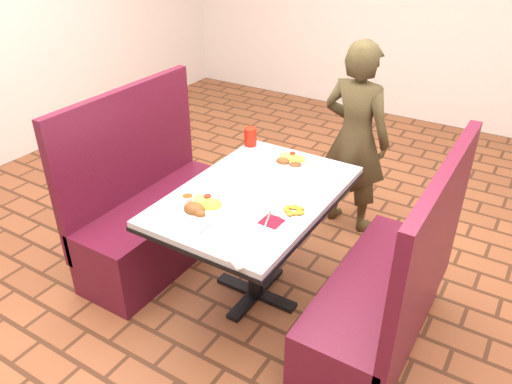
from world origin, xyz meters
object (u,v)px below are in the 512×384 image
at_px(dining_table, 256,207).
at_px(diner_person, 355,139).
at_px(red_tumbler, 250,137).
at_px(booth_bench_right, 384,301).
at_px(booth_bench_left, 155,215).
at_px(far_dinner_plate, 291,159).
at_px(near_dinner_plate, 201,204).
at_px(plantain_plate, 294,211).

distance_m(dining_table, diner_person, 1.10).
distance_m(dining_table, red_tumbler, 0.65).
bearing_deg(dining_table, booth_bench_right, 0.00).
height_order(booth_bench_left, far_dinner_plate, booth_bench_left).
distance_m(booth_bench_right, red_tumbler, 1.36).
bearing_deg(booth_bench_left, dining_table, 0.00).
height_order(dining_table, red_tumbler, red_tumbler).
xyz_separation_m(booth_bench_left, red_tumbler, (0.44, 0.51, 0.48)).
distance_m(diner_person, near_dinner_plate, 1.43).
relative_size(dining_table, red_tumbler, 9.94).
xyz_separation_m(booth_bench_left, near_dinner_plate, (0.65, -0.30, 0.45)).
bearing_deg(red_tumbler, diner_person, 47.90).
bearing_deg(booth_bench_right, diner_person, 120.54).
bearing_deg(far_dinner_plate, near_dinner_plate, -100.90).
bearing_deg(booth_bench_left, red_tumbler, 49.45).
xyz_separation_m(far_dinner_plate, plantain_plate, (0.29, -0.51, -0.01)).
distance_m(dining_table, far_dinner_plate, 0.44).
bearing_deg(red_tumbler, dining_table, -54.91).
distance_m(far_dinner_plate, red_tumbler, 0.36).
height_order(booth_bench_left, plantain_plate, booth_bench_left).
xyz_separation_m(diner_person, near_dinner_plate, (-0.31, -1.39, 0.08)).
height_order(dining_table, plantain_plate, plantain_plate).
distance_m(booth_bench_left, near_dinner_plate, 0.85).
bearing_deg(plantain_plate, diner_person, 96.02).
relative_size(booth_bench_right, far_dinner_plate, 4.60).
xyz_separation_m(plantain_plate, red_tumbler, (-0.64, 0.60, 0.05)).
bearing_deg(plantain_plate, booth_bench_right, 9.18).
bearing_deg(booth_bench_left, far_dinner_plate, 28.37).
bearing_deg(booth_bench_left, booth_bench_right, 0.00).
xyz_separation_m(booth_bench_right, red_tumbler, (-1.16, 0.51, 0.48)).
relative_size(near_dinner_plate, far_dinner_plate, 1.07).
xyz_separation_m(diner_person, red_tumbler, (-0.52, -0.57, 0.11)).
relative_size(dining_table, booth_bench_left, 1.01).
relative_size(diner_person, plantain_plate, 7.93).
distance_m(far_dinner_plate, plantain_plate, 0.59).
bearing_deg(booth_bench_left, diner_person, 48.62).
height_order(diner_person, plantain_plate, diner_person).
distance_m(near_dinner_plate, plantain_plate, 0.49).
xyz_separation_m(far_dinner_plate, red_tumbler, (-0.35, 0.09, 0.04)).
relative_size(booth_bench_right, red_tumbler, 9.84).
xyz_separation_m(near_dinner_plate, far_dinner_plate, (0.14, 0.73, -0.01)).
height_order(dining_table, diner_person, diner_person).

